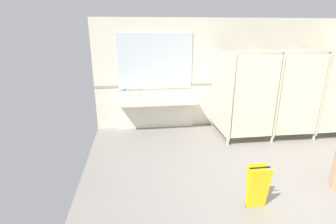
{
  "coord_description": "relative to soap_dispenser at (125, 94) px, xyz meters",
  "views": [
    {
      "loc": [
        -2.19,
        -2.78,
        2.35
      ],
      "look_at": [
        -1.64,
        1.32,
        0.98
      ],
      "focal_mm": 26.81,
      "sensor_mm": 36.0,
      "label": 1
    }
  ],
  "objects": [
    {
      "name": "ground_plane",
      "position": [
        2.44,
        -3.04,
        -0.96
      ],
      "size": [
        6.29,
        6.92,
        0.1
      ],
      "primitive_type": "cube",
      "color": "gray"
    },
    {
      "name": "wall_back",
      "position": [
        2.44,
        0.18,
        0.4
      ],
      "size": [
        6.29,
        0.12,
        2.6
      ],
      "primitive_type": "cube",
      "color": "beige",
      "rests_on": "ground_plane"
    },
    {
      "name": "wall_back_tile_band",
      "position": [
        2.44,
        0.12,
        0.14
      ],
      "size": [
        6.29,
        0.01,
        0.06
      ],
      "primitive_type": "cube",
      "color": "#9E937F",
      "rests_on": "wall_back"
    },
    {
      "name": "vanity_counter",
      "position": [
        0.74,
        -0.07,
        -0.3
      ],
      "size": [
        1.86,
        0.52,
        0.94
      ],
      "color": "silver",
      "rests_on": "ground_plane"
    },
    {
      "name": "mirror_panel",
      "position": [
        0.74,
        0.11,
        0.72
      ],
      "size": [
        1.76,
        0.02,
        1.29
      ],
      "primitive_type": "cube",
      "color": "silver",
      "rests_on": "wall_back"
    },
    {
      "name": "bathroom_stalls",
      "position": [
        3.65,
        -0.78,
        0.12
      ],
      "size": [
        3.06,
        1.34,
        1.97
      ],
      "color": "beige",
      "rests_on": "ground_plane"
    },
    {
      "name": "soap_dispenser",
      "position": [
        0.0,
        0.0,
        0.0
      ],
      "size": [
        0.07,
        0.07,
        0.18
      ],
      "color": "white",
      "rests_on": "vanity_counter"
    },
    {
      "name": "paper_cup",
      "position": [
        0.88,
        -0.19,
        -0.04
      ],
      "size": [
        0.07,
        0.07,
        0.08
      ],
      "primitive_type": "cylinder",
      "color": "beige",
      "rests_on": "vanity_counter"
    },
    {
      "name": "wet_floor_sign",
      "position": [
        1.84,
        -3.1,
        -0.58
      ],
      "size": [
        0.28,
        0.19,
        0.63
      ],
      "color": "yellow",
      "rests_on": "ground_plane"
    }
  ]
}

